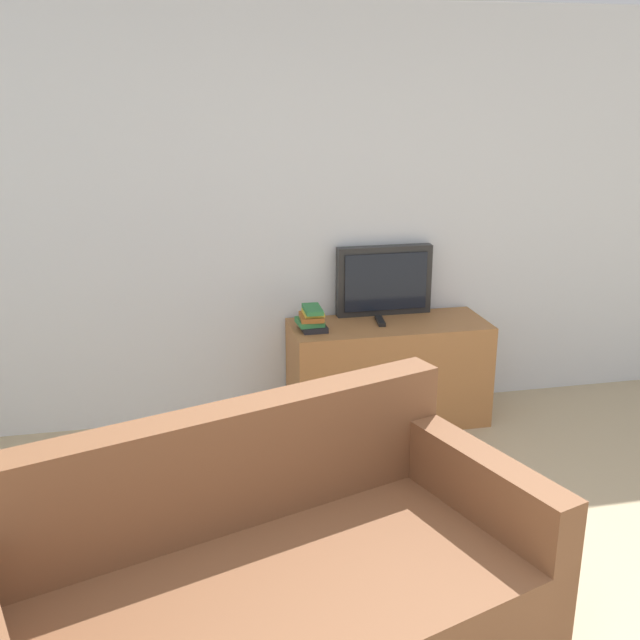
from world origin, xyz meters
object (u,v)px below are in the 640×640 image
at_px(television, 384,281).
at_px(couch, 265,608).
at_px(book_stack, 312,319).
at_px(remote_on_stand, 380,321).
at_px(tv_stand, 388,372).

relative_size(television, couch, 0.28).
height_order(television, book_stack, television).
relative_size(television, book_stack, 2.93).
bearing_deg(remote_on_stand, book_stack, -173.52).
bearing_deg(couch, television, 45.15).
relative_size(book_stack, remote_on_stand, 1.13).
bearing_deg(book_stack, remote_on_stand, 6.48).
height_order(tv_stand, book_stack, book_stack).
relative_size(tv_stand, couch, 0.57).
height_order(television, couch, television).
bearing_deg(couch, tv_stand, 43.37).
bearing_deg(remote_on_stand, couch, -116.57).
bearing_deg(television, remote_on_stand, -112.84).
bearing_deg(book_stack, tv_stand, 2.69).
bearing_deg(tv_stand, couch, -118.06).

